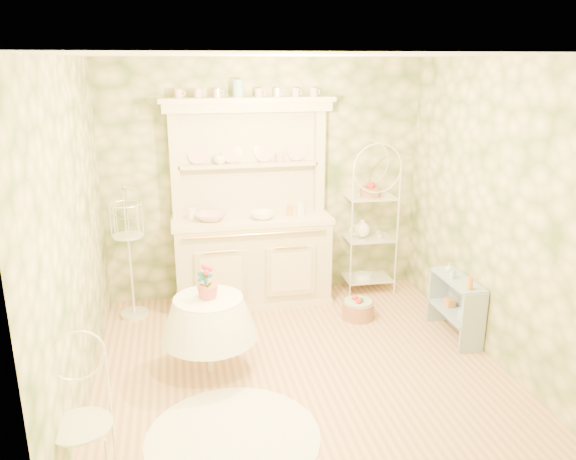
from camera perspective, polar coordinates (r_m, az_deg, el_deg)
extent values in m
plane|color=tan|center=(5.23, 1.13, -13.75)|extent=(3.60, 3.60, 0.00)
plane|color=white|center=(4.50, 1.33, 17.34)|extent=(3.60, 3.60, 0.00)
plane|color=beige|center=(4.65, -20.96, -0.67)|extent=(3.60, 3.60, 0.00)
plane|color=beige|center=(5.37, 20.32, 1.64)|extent=(3.60, 3.60, 0.00)
plane|color=beige|center=(6.41, -2.33, 5.01)|extent=(3.60, 3.60, 0.00)
plane|color=beige|center=(3.07, 8.70, -8.62)|extent=(3.60, 3.60, 0.00)
cube|color=beige|center=(6.15, -3.73, 2.54)|extent=(1.87, 0.61, 2.29)
cube|color=white|center=(6.64, 8.24, 0.88)|extent=(0.54, 0.39, 1.71)
cube|color=#94ACC3|center=(5.88, 16.63, -7.70)|extent=(0.34, 0.70, 0.58)
cylinder|color=white|center=(5.03, -7.96, -10.39)|extent=(0.82, 0.82, 0.75)
cube|color=white|center=(3.99, -20.34, -18.50)|extent=(0.47, 0.47, 0.84)
cube|color=white|center=(6.13, -15.83, -1.97)|extent=(0.38, 0.38, 1.50)
cylinder|color=#A67354|center=(6.12, 7.14, -7.78)|extent=(0.42, 0.42, 0.25)
cylinder|color=white|center=(4.42, -5.61, -20.19)|extent=(1.64, 1.64, 0.01)
imported|color=white|center=(6.10, -7.82, 1.05)|extent=(0.40, 0.40, 0.08)
imported|color=white|center=(6.11, -2.59, 1.21)|extent=(0.30, 0.30, 0.08)
imported|color=white|center=(6.18, -6.95, 6.92)|extent=(0.13, 0.13, 0.10)
imported|color=white|center=(6.27, -0.84, 7.18)|extent=(0.13, 0.13, 0.10)
imported|color=#3F7238|center=(4.80, -8.41, -5.50)|extent=(0.17, 0.14, 0.27)
imported|color=orange|center=(5.50, 18.01, -5.11)|extent=(0.07, 0.07, 0.16)
imported|color=#87C0DF|center=(5.74, 16.37, -4.37)|extent=(0.06, 0.06, 0.11)
imported|color=silver|center=(5.89, 16.01, -3.83)|extent=(0.09, 0.09, 0.10)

